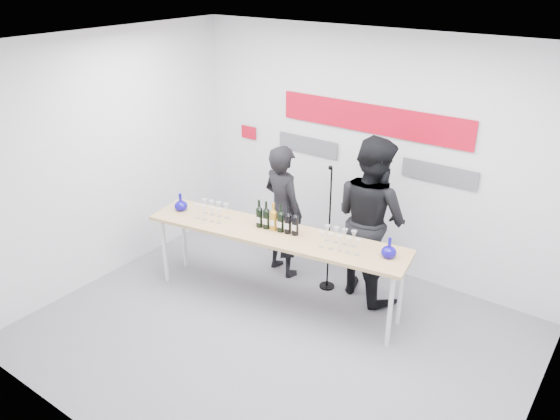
{
  "coord_description": "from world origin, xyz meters",
  "views": [
    {
      "loc": [
        2.84,
        -3.84,
        3.69
      ],
      "look_at": [
        -0.38,
        0.63,
        1.15
      ],
      "focal_mm": 35.0,
      "sensor_mm": 36.0,
      "label": 1
    }
  ],
  "objects_px": {
    "presenter_left": "(283,211)",
    "presenter_right": "(371,219)",
    "tasting_table": "(275,238)",
    "mic_stand": "(328,252)"
  },
  "relations": [
    {
      "from": "mic_stand",
      "to": "tasting_table",
      "type": "bearing_deg",
      "value": -94.04
    },
    {
      "from": "presenter_left",
      "to": "presenter_right",
      "type": "relative_size",
      "value": 0.87
    },
    {
      "from": "presenter_left",
      "to": "tasting_table",
      "type": "bearing_deg",
      "value": 132.32
    },
    {
      "from": "tasting_table",
      "to": "presenter_right",
      "type": "xyz_separation_m",
      "value": [
        0.77,
        0.82,
        0.14
      ]
    },
    {
      "from": "mic_stand",
      "to": "presenter_left",
      "type": "bearing_deg",
      "value": -155.6
    },
    {
      "from": "tasting_table",
      "to": "presenter_right",
      "type": "relative_size",
      "value": 1.58
    },
    {
      "from": "tasting_table",
      "to": "presenter_left",
      "type": "height_order",
      "value": "presenter_left"
    },
    {
      "from": "presenter_right",
      "to": "mic_stand",
      "type": "relative_size",
      "value": 1.22
    },
    {
      "from": "tasting_table",
      "to": "mic_stand",
      "type": "distance_m",
      "value": 0.79
    },
    {
      "from": "tasting_table",
      "to": "mic_stand",
      "type": "xyz_separation_m",
      "value": [
        0.34,
        0.62,
        -0.35
      ]
    }
  ]
}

